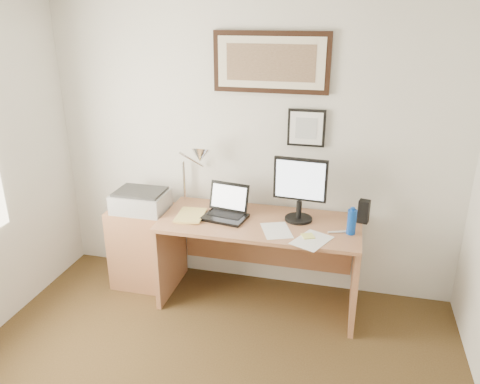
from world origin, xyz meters
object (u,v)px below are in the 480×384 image
(book, at_px, (178,215))
(desk, at_px, (261,243))
(laptop, at_px, (226,210))
(water_bottle, at_px, (352,222))
(side_cabinet, at_px, (143,246))
(printer, at_px, (141,201))
(lcd_monitor, at_px, (300,187))

(book, bearing_deg, desk, 12.22)
(desk, bearing_deg, laptop, -168.77)
(water_bottle, xyz_separation_m, laptop, (-1.00, 0.08, -0.04))
(side_cabinet, height_order, printer, printer)
(lcd_monitor, xyz_separation_m, printer, (-1.34, -0.07, -0.22))
(side_cabinet, height_order, water_bottle, water_bottle)
(desk, xyz_separation_m, lcd_monitor, (0.30, 0.01, 0.53))
(water_bottle, height_order, lcd_monitor, lcd_monitor)
(printer, bearing_deg, book, -12.83)
(book, distance_m, printer, 0.38)
(laptop, bearing_deg, water_bottle, -4.73)
(laptop, bearing_deg, printer, -179.49)
(printer, bearing_deg, laptop, 0.51)
(lcd_monitor, bearing_deg, book, -171.04)
(side_cabinet, relative_size, lcd_monitor, 1.40)
(water_bottle, height_order, laptop, laptop)
(book, distance_m, laptop, 0.40)
(desk, bearing_deg, book, -167.78)
(lcd_monitor, distance_m, printer, 1.36)
(side_cabinet, relative_size, laptop, 1.95)
(book, height_order, desk, book)
(laptop, bearing_deg, lcd_monitor, 6.24)
(book, height_order, laptop, laptop)
(side_cabinet, xyz_separation_m, book, (0.40, -0.11, 0.40))
(laptop, distance_m, lcd_monitor, 0.63)
(water_bottle, height_order, desk, water_bottle)
(book, height_order, printer, printer)
(desk, distance_m, printer, 1.08)
(desk, height_order, lcd_monitor, lcd_monitor)
(side_cabinet, height_order, lcd_monitor, lcd_monitor)
(desk, height_order, laptop, laptop)
(desk, xyz_separation_m, printer, (-1.04, -0.06, 0.30))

